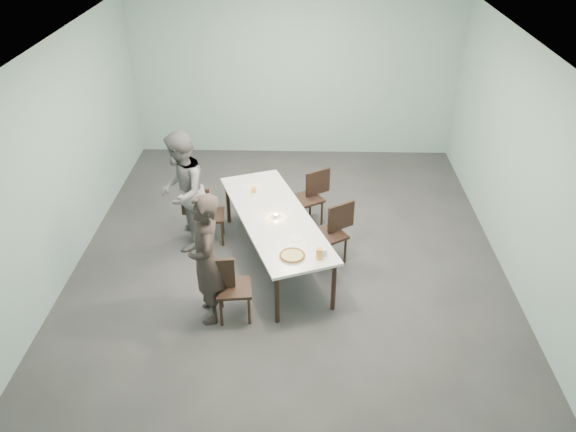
{
  "coord_description": "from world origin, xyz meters",
  "views": [
    {
      "loc": [
        0.17,
        -6.63,
        4.77
      ],
      "look_at": [
        0.0,
        -0.56,
        1.0
      ],
      "focal_mm": 35.0,
      "sensor_mm": 36.0,
      "label": 1
    }
  ],
  "objects_px": {
    "table": "(275,219)",
    "tealight": "(276,216)",
    "chair_near_left": "(227,284)",
    "diner_far": "(182,192)",
    "water_tumbler": "(324,252)",
    "chair_far_right": "(312,194)",
    "beer_glass": "(319,254)",
    "amber_tumbler": "(254,190)",
    "chair_far_left": "(204,212)",
    "chair_near_right": "(334,229)",
    "diner_near": "(206,260)",
    "side_plate": "(295,238)",
    "pizza": "(292,256)"
  },
  "relations": [
    {
      "from": "table",
      "to": "chair_far_left",
      "type": "bearing_deg",
      "value": 155.3
    },
    {
      "from": "water_tumbler",
      "to": "side_plate",
      "type": "bearing_deg",
      "value": 134.11
    },
    {
      "from": "chair_far_right",
      "to": "pizza",
      "type": "bearing_deg",
      "value": 50.89
    },
    {
      "from": "table",
      "to": "tealight",
      "type": "xyz_separation_m",
      "value": [
        0.02,
        -0.03,
        0.08
      ]
    },
    {
      "from": "beer_glass",
      "to": "chair_far_left",
      "type": "bearing_deg",
      "value": 138.36
    },
    {
      "from": "table",
      "to": "tealight",
      "type": "height_order",
      "value": "tealight"
    },
    {
      "from": "tealight",
      "to": "amber_tumbler",
      "type": "xyz_separation_m",
      "value": [
        -0.35,
        0.68,
        0.02
      ]
    },
    {
      "from": "side_plate",
      "to": "chair_far_left",
      "type": "bearing_deg",
      "value": 143.01
    },
    {
      "from": "table",
      "to": "chair_far_right",
      "type": "bearing_deg",
      "value": 64.16
    },
    {
      "from": "diner_far",
      "to": "pizza",
      "type": "bearing_deg",
      "value": 48.01
    },
    {
      "from": "chair_far_right",
      "to": "diner_far",
      "type": "height_order",
      "value": "diner_far"
    },
    {
      "from": "diner_near",
      "to": "water_tumbler",
      "type": "height_order",
      "value": "diner_near"
    },
    {
      "from": "chair_near_right",
      "to": "diner_far",
      "type": "height_order",
      "value": "diner_far"
    },
    {
      "from": "diner_far",
      "to": "chair_near_right",
      "type": "bearing_deg",
      "value": 79.66
    },
    {
      "from": "pizza",
      "to": "diner_far",
      "type": "bearing_deg",
      "value": 139.97
    },
    {
      "from": "beer_glass",
      "to": "water_tumbler",
      "type": "height_order",
      "value": "beer_glass"
    },
    {
      "from": "table",
      "to": "tealight",
      "type": "distance_m",
      "value": 0.09
    },
    {
      "from": "table",
      "to": "water_tumbler",
      "type": "height_order",
      "value": "water_tumbler"
    },
    {
      "from": "chair_far_left",
      "to": "side_plate",
      "type": "distance_m",
      "value": 1.71
    },
    {
      "from": "diner_far",
      "to": "amber_tumbler",
      "type": "distance_m",
      "value": 1.03
    },
    {
      "from": "chair_far_left",
      "to": "pizza",
      "type": "relative_size",
      "value": 2.56
    },
    {
      "from": "diner_near",
      "to": "pizza",
      "type": "relative_size",
      "value": 5.02
    },
    {
      "from": "diner_near",
      "to": "tealight",
      "type": "distance_m",
      "value": 1.37
    },
    {
      "from": "table",
      "to": "side_plate",
      "type": "bearing_deg",
      "value": -61.15
    },
    {
      "from": "chair_near_left",
      "to": "amber_tumbler",
      "type": "distance_m",
      "value": 1.86
    },
    {
      "from": "chair_near_right",
      "to": "chair_far_right",
      "type": "distance_m",
      "value": 1.04
    },
    {
      "from": "table",
      "to": "chair_far_left",
      "type": "distance_m",
      "value": 1.18
    },
    {
      "from": "diner_near",
      "to": "side_plate",
      "type": "bearing_deg",
      "value": 108.47
    },
    {
      "from": "table",
      "to": "chair_near_left",
      "type": "relative_size",
      "value": 3.16
    },
    {
      "from": "water_tumbler",
      "to": "amber_tumbler",
      "type": "xyz_separation_m",
      "value": [
        -0.98,
        1.54,
        -0.01
      ]
    },
    {
      "from": "diner_near",
      "to": "beer_glass",
      "type": "distance_m",
      "value": 1.34
    },
    {
      "from": "diner_far",
      "to": "side_plate",
      "type": "relative_size",
      "value": 9.83
    },
    {
      "from": "table",
      "to": "diner_far",
      "type": "height_order",
      "value": "diner_far"
    },
    {
      "from": "chair_near_left",
      "to": "chair_near_right",
      "type": "relative_size",
      "value": 1.0
    },
    {
      "from": "diner_far",
      "to": "water_tumbler",
      "type": "relative_size",
      "value": 19.66
    },
    {
      "from": "table",
      "to": "chair_near_left",
      "type": "distance_m",
      "value": 1.3
    },
    {
      "from": "amber_tumbler",
      "to": "chair_far_left",
      "type": "bearing_deg",
      "value": -167.53
    },
    {
      "from": "side_plate",
      "to": "beer_glass",
      "type": "distance_m",
      "value": 0.53
    },
    {
      "from": "water_tumbler",
      "to": "amber_tumbler",
      "type": "height_order",
      "value": "water_tumbler"
    },
    {
      "from": "side_plate",
      "to": "beer_glass",
      "type": "xyz_separation_m",
      "value": [
        0.29,
        -0.44,
        0.07
      ]
    },
    {
      "from": "chair_far_right",
      "to": "beer_glass",
      "type": "xyz_separation_m",
      "value": [
        0.07,
        -2.04,
        0.32
      ]
    },
    {
      "from": "chair_far_right",
      "to": "diner_near",
      "type": "relative_size",
      "value": 0.51
    },
    {
      "from": "chair_near_right",
      "to": "amber_tumbler",
      "type": "distance_m",
      "value": 1.32
    },
    {
      "from": "amber_tumbler",
      "to": "chair_far_right",
      "type": "bearing_deg",
      "value": 26.27
    },
    {
      "from": "chair_near_left",
      "to": "diner_near",
      "type": "distance_m",
      "value": 0.42
    },
    {
      "from": "chair_near_right",
      "to": "tealight",
      "type": "bearing_deg",
      "value": -24.53
    },
    {
      "from": "chair_near_left",
      "to": "pizza",
      "type": "bearing_deg",
      "value": 10.27
    },
    {
      "from": "table",
      "to": "side_plate",
      "type": "relative_size",
      "value": 15.28
    },
    {
      "from": "side_plate",
      "to": "water_tumbler",
      "type": "distance_m",
      "value": 0.51
    },
    {
      "from": "chair_far_right",
      "to": "beer_glass",
      "type": "relative_size",
      "value": 5.8
    }
  ]
}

